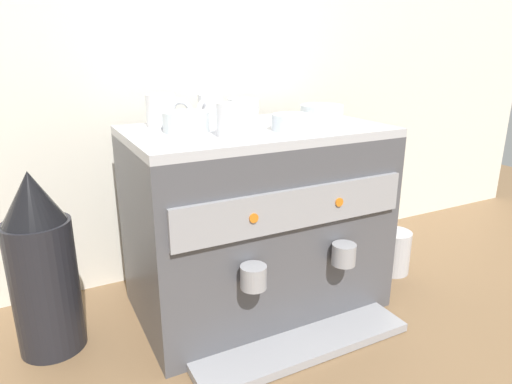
# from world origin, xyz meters

# --- Properties ---
(ground_plane) EXTENTS (4.00, 4.00, 0.00)m
(ground_plane) POSITION_xyz_m (0.00, 0.00, 0.00)
(ground_plane) COLOR brown
(tiled_backsplash_wall) EXTENTS (2.80, 0.03, 1.03)m
(tiled_backsplash_wall) POSITION_xyz_m (0.00, 0.30, 0.51)
(tiled_backsplash_wall) COLOR silver
(tiled_backsplash_wall) RESTS_ON ground_plane
(espresso_machine) EXTENTS (0.62, 0.48, 0.48)m
(espresso_machine) POSITION_xyz_m (0.00, -0.00, 0.24)
(espresso_machine) COLOR #4C4C51
(espresso_machine) RESTS_ON ground_plane
(ceramic_cup_0) EXTENTS (0.11, 0.08, 0.08)m
(ceramic_cup_0) POSITION_xyz_m (-0.20, 0.11, 0.52)
(ceramic_cup_0) COLOR white
(ceramic_cup_0) RESTS_ON espresso_machine
(ceramic_cup_1) EXTENTS (0.09, 0.08, 0.07)m
(ceramic_cup_1) POSITION_xyz_m (-0.07, 0.11, 0.51)
(ceramic_cup_1) COLOR white
(ceramic_cup_1) RESTS_ON espresso_machine
(ceramic_cup_2) EXTENTS (0.06, 0.10, 0.07)m
(ceramic_cup_2) POSITION_xyz_m (-0.10, -0.08, 0.51)
(ceramic_cup_2) COLOR white
(ceramic_cup_2) RESTS_ON espresso_machine
(ceramic_cup_3) EXTENTS (0.09, 0.10, 0.07)m
(ceramic_cup_3) POSITION_xyz_m (-0.05, -0.02, 0.51)
(ceramic_cup_3) COLOR white
(ceramic_cup_3) RESTS_ON espresso_machine
(ceramic_bowl_0) EXTENTS (0.11, 0.11, 0.04)m
(ceramic_bowl_0) POSITION_xyz_m (0.19, -0.00, 0.50)
(ceramic_bowl_0) COLOR silver
(ceramic_bowl_0) RESTS_ON espresso_machine
(ceramic_bowl_1) EXTENTS (0.10, 0.10, 0.04)m
(ceramic_bowl_1) POSITION_xyz_m (0.05, -0.08, 0.50)
(ceramic_bowl_1) COLOR silver
(ceramic_bowl_1) RESTS_ON espresso_machine
(ceramic_bowl_2) EXTENTS (0.11, 0.11, 0.04)m
(ceramic_bowl_2) POSITION_xyz_m (-0.17, 0.02, 0.50)
(ceramic_bowl_2) COLOR silver
(ceramic_bowl_2) RESTS_ON espresso_machine
(coffee_grinder) EXTENTS (0.14, 0.14, 0.42)m
(coffee_grinder) POSITION_xyz_m (-0.51, 0.04, 0.20)
(coffee_grinder) COLOR black
(coffee_grinder) RESTS_ON ground_plane
(milk_pitcher) EXTENTS (0.10, 0.10, 0.13)m
(milk_pitcher) POSITION_xyz_m (0.45, -0.04, 0.07)
(milk_pitcher) COLOR #B7B7BC
(milk_pitcher) RESTS_ON ground_plane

